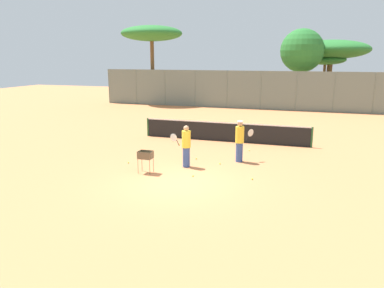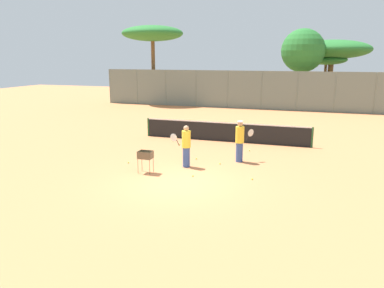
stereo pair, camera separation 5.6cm
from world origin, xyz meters
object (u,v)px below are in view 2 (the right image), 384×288
tennis_net (225,131)px  player_red_cap (186,146)px  ball_cart (146,157)px  player_white_outfit (240,141)px

tennis_net → player_red_cap: bearing=-94.2°
ball_cart → tennis_net: bearing=76.1°
player_white_outfit → player_red_cap: player_white_outfit is taller
tennis_net → player_white_outfit: bearing=-67.2°
player_white_outfit → ball_cart: bearing=179.8°
tennis_net → player_red_cap: (-0.39, -5.30, 0.36)m
player_red_cap → ball_cart: size_ratio=1.97×
tennis_net → player_white_outfit: 4.15m
player_white_outfit → ball_cart: player_white_outfit is taller
player_white_outfit → ball_cart: 4.31m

